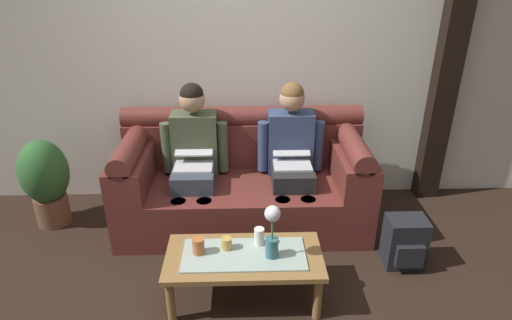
{
  "coord_description": "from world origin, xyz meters",
  "views": [
    {
      "loc": [
        0.01,
        -2.11,
        2.16
      ],
      "look_at": [
        0.1,
        0.9,
        0.71
      ],
      "focal_mm": 30.34,
      "sensor_mm": 36.0,
      "label": 1
    }
  ],
  "objects_px": {
    "person_right": "(291,151)",
    "cup_near_left": "(259,236)",
    "couch": "(243,182)",
    "backpack_right": "(405,242)",
    "cup_near_right": "(198,246)",
    "flower_vase": "(272,230)",
    "potted_plant": "(45,179)",
    "coffee_table": "(244,260)",
    "person_left": "(194,152)",
    "cup_far_center": "(227,243)"
  },
  "relations": [
    {
      "from": "person_right",
      "to": "backpack_right",
      "type": "xyz_separation_m",
      "value": [
        0.8,
        -0.66,
        -0.46
      ]
    },
    {
      "from": "cup_near_left",
      "to": "cup_near_right",
      "type": "relative_size",
      "value": 1.09
    },
    {
      "from": "cup_near_left",
      "to": "person_right",
      "type": "bearing_deg",
      "value": 71.15
    },
    {
      "from": "cup_near_left",
      "to": "potted_plant",
      "type": "relative_size",
      "value": 0.16
    },
    {
      "from": "coffee_table",
      "to": "flower_vase",
      "type": "xyz_separation_m",
      "value": [
        0.18,
        -0.03,
        0.26
      ]
    },
    {
      "from": "coffee_table",
      "to": "flower_vase",
      "type": "distance_m",
      "value": 0.32
    },
    {
      "from": "coffee_table",
      "to": "cup_near_right",
      "type": "distance_m",
      "value": 0.32
    },
    {
      "from": "person_left",
      "to": "potted_plant",
      "type": "distance_m",
      "value": 1.29
    },
    {
      "from": "cup_far_center",
      "to": "coffee_table",
      "type": "bearing_deg",
      "value": -27.66
    },
    {
      "from": "person_left",
      "to": "flower_vase",
      "type": "height_order",
      "value": "person_left"
    },
    {
      "from": "person_right",
      "to": "backpack_right",
      "type": "bearing_deg",
      "value": -39.56
    },
    {
      "from": "backpack_right",
      "to": "potted_plant",
      "type": "xyz_separation_m",
      "value": [
        -2.88,
        0.65,
        0.24
      ]
    },
    {
      "from": "person_right",
      "to": "cup_near_right",
      "type": "relative_size",
      "value": 10.98
    },
    {
      "from": "person_right",
      "to": "flower_vase",
      "type": "distance_m",
      "value": 1.04
    },
    {
      "from": "coffee_table",
      "to": "cup_near_right",
      "type": "xyz_separation_m",
      "value": [
        -0.3,
        0.02,
        0.11
      ]
    },
    {
      "from": "couch",
      "to": "flower_vase",
      "type": "relative_size",
      "value": 5.51
    },
    {
      "from": "couch",
      "to": "potted_plant",
      "type": "distance_m",
      "value": 1.67
    },
    {
      "from": "person_left",
      "to": "potted_plant",
      "type": "bearing_deg",
      "value": -179.68
    },
    {
      "from": "person_right",
      "to": "cup_near_left",
      "type": "distance_m",
      "value": 0.96
    },
    {
      "from": "person_right",
      "to": "potted_plant",
      "type": "bearing_deg",
      "value": -179.8
    },
    {
      "from": "flower_vase",
      "to": "cup_near_left",
      "type": "distance_m",
      "value": 0.21
    },
    {
      "from": "cup_near_left",
      "to": "cup_far_center",
      "type": "bearing_deg",
      "value": -168.24
    },
    {
      "from": "coffee_table",
      "to": "backpack_right",
      "type": "height_order",
      "value": "backpack_right"
    },
    {
      "from": "person_left",
      "to": "coffee_table",
      "type": "distance_m",
      "value": 1.12
    },
    {
      "from": "coffee_table",
      "to": "cup_far_center",
      "type": "distance_m",
      "value": 0.16
    },
    {
      "from": "flower_vase",
      "to": "backpack_right",
      "type": "xyz_separation_m",
      "value": [
        1.03,
        0.35,
        -0.38
      ]
    },
    {
      "from": "person_right",
      "to": "cup_near_left",
      "type": "relative_size",
      "value": 10.04
    },
    {
      "from": "flower_vase",
      "to": "cup_far_center",
      "type": "distance_m",
      "value": 0.35
    },
    {
      "from": "person_right",
      "to": "cup_near_left",
      "type": "xyz_separation_m",
      "value": [
        -0.3,
        -0.88,
        -0.23
      ]
    },
    {
      "from": "cup_far_center",
      "to": "backpack_right",
      "type": "relative_size",
      "value": 0.21
    },
    {
      "from": "flower_vase",
      "to": "backpack_right",
      "type": "relative_size",
      "value": 0.96
    },
    {
      "from": "backpack_right",
      "to": "potted_plant",
      "type": "distance_m",
      "value": 2.96
    },
    {
      "from": "cup_far_center",
      "to": "cup_near_left",
      "type": "bearing_deg",
      "value": 11.76
    },
    {
      "from": "person_right",
      "to": "potted_plant",
      "type": "height_order",
      "value": "person_right"
    },
    {
      "from": "person_left",
      "to": "cup_near_left",
      "type": "bearing_deg",
      "value": -59.97
    },
    {
      "from": "couch",
      "to": "backpack_right",
      "type": "height_order",
      "value": "couch"
    },
    {
      "from": "couch",
      "to": "cup_far_center",
      "type": "height_order",
      "value": "couch"
    },
    {
      "from": "couch",
      "to": "flower_vase",
      "type": "xyz_separation_m",
      "value": [
        0.18,
        -1.02,
        0.2
      ]
    },
    {
      "from": "cup_far_center",
      "to": "person_right",
      "type": "bearing_deg",
      "value": 60.77
    },
    {
      "from": "cup_far_center",
      "to": "couch",
      "type": "bearing_deg",
      "value": 83.04
    },
    {
      "from": "person_left",
      "to": "coffee_table",
      "type": "relative_size",
      "value": 1.18
    },
    {
      "from": "person_left",
      "to": "potted_plant",
      "type": "relative_size",
      "value": 1.57
    },
    {
      "from": "cup_near_right",
      "to": "backpack_right",
      "type": "relative_size",
      "value": 0.28
    },
    {
      "from": "coffee_table",
      "to": "potted_plant",
      "type": "xyz_separation_m",
      "value": [
        -1.67,
        0.98,
        0.11
      ]
    },
    {
      "from": "cup_near_left",
      "to": "potted_plant",
      "type": "height_order",
      "value": "potted_plant"
    },
    {
      "from": "flower_vase",
      "to": "cup_far_center",
      "type": "height_order",
      "value": "flower_vase"
    },
    {
      "from": "couch",
      "to": "cup_far_center",
      "type": "bearing_deg",
      "value": -96.96
    },
    {
      "from": "potted_plant",
      "to": "cup_near_left",
      "type": "bearing_deg",
      "value": -26.23
    },
    {
      "from": "person_left",
      "to": "cup_near_right",
      "type": "xyz_separation_m",
      "value": [
        0.11,
        -0.97,
        -0.23
      ]
    },
    {
      "from": "couch",
      "to": "person_left",
      "type": "bearing_deg",
      "value": -179.59
    }
  ]
}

